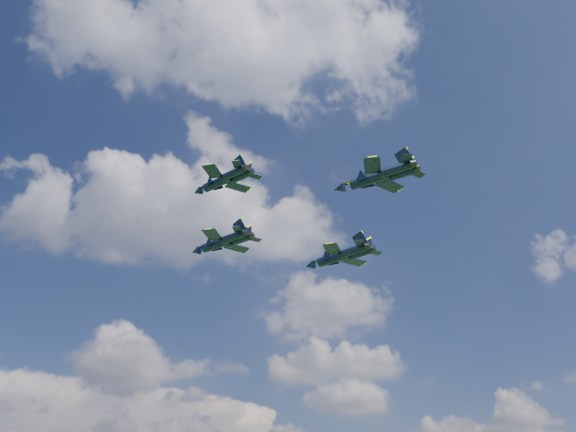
# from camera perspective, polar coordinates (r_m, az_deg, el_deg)

# --- Properties ---
(jet_lead) EXTENTS (15.57, 13.86, 4.02)m
(jet_lead) POSITION_cam_1_polar(r_m,az_deg,el_deg) (117.38, -7.41, -2.89)
(jet_lead) COLOR black
(jet_left) EXTENTS (12.35, 11.45, 3.24)m
(jet_left) POSITION_cam_1_polar(r_m,az_deg,el_deg) (95.32, -7.31, 3.33)
(jet_left) COLOR black
(jet_right) EXTENTS (16.50, 15.62, 4.37)m
(jet_right) POSITION_cam_1_polar(r_m,az_deg,el_deg) (122.80, 4.48, -4.32)
(jet_right) COLOR black
(jet_slot) EXTENTS (16.14, 13.25, 4.05)m
(jet_slot) POSITION_cam_1_polar(r_m,az_deg,el_deg) (100.59, 8.04, 3.67)
(jet_slot) COLOR black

